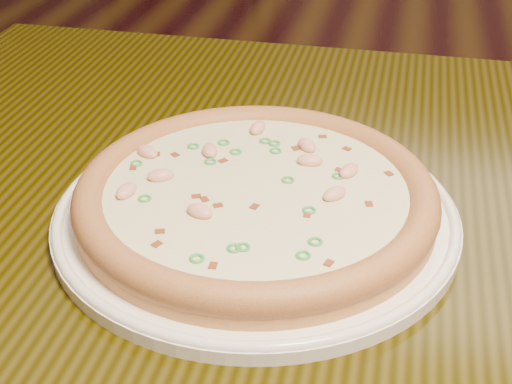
# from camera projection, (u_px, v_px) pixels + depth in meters

# --- Properties ---
(ground) EXTENTS (9.00, 9.00, 0.00)m
(ground) POSITION_uv_depth(u_px,v_px,m) (441.00, 343.00, 1.57)
(ground) COLOR black
(hero_table) EXTENTS (1.20, 0.80, 0.75)m
(hero_table) POSITION_uv_depth(u_px,v_px,m) (384.00, 289.00, 0.71)
(hero_table) COLOR black
(hero_table) RESTS_ON ground
(plate) EXTENTS (0.36, 0.36, 0.02)m
(plate) POSITION_uv_depth(u_px,v_px,m) (256.00, 212.00, 0.64)
(plate) COLOR white
(plate) RESTS_ON hero_table
(pizza) EXTENTS (0.32, 0.32, 0.03)m
(pizza) POSITION_uv_depth(u_px,v_px,m) (256.00, 195.00, 0.63)
(pizza) COLOR tan
(pizza) RESTS_ON plate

